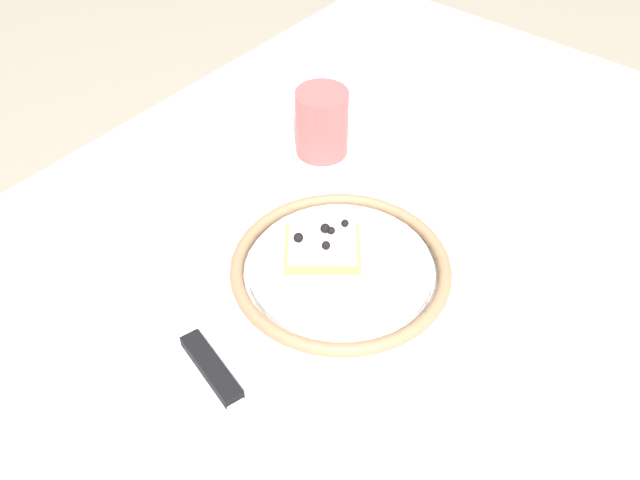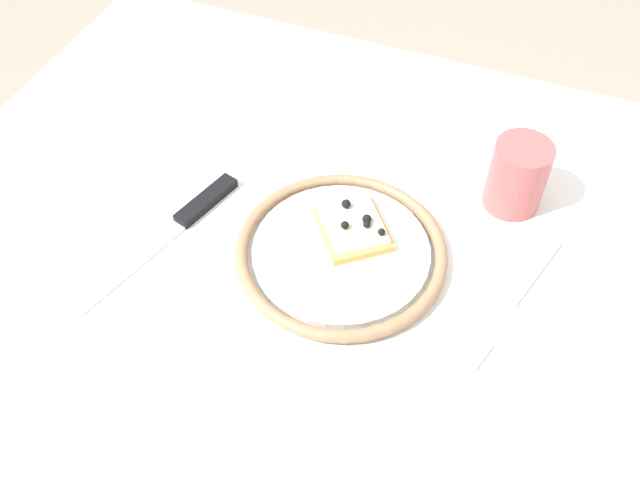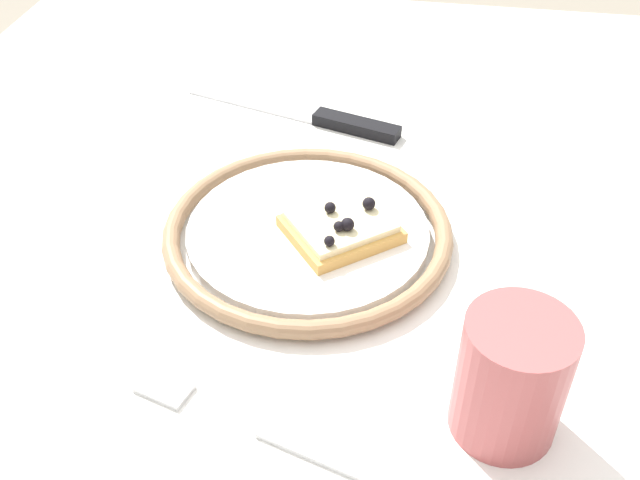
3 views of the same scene
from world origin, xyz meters
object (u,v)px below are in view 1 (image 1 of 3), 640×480
pizza_slice_near (322,246)px  cup (322,123)px  plate (341,268)px  knife (229,392)px  dining_table (378,309)px  fork (429,181)px

pizza_slice_near → cup: cup is taller
plate → pizza_slice_near: size_ratio=2.20×
cup → plate: bearing=44.1°
plate → knife: size_ratio=1.01×
plate → pizza_slice_near: (-0.00, -0.03, 0.01)m
cup → dining_table: bearing=57.2°
pizza_slice_near → fork: size_ratio=0.55×
knife → cup: size_ratio=2.67×
pizza_slice_near → dining_table: bearing=128.0°
dining_table → pizza_slice_near: bearing=-52.0°
fork → cup: size_ratio=2.24×
dining_table → knife: 0.25m
pizza_slice_near → knife: pizza_slice_near is taller
knife → fork: 0.38m
knife → pizza_slice_near: bearing=-167.4°
dining_table → fork: fork is taller
dining_table → plate: 0.10m
pizza_slice_near → fork: (-0.19, 0.02, -0.02)m
dining_table → cup: 0.25m
knife → cup: bearing=-154.1°
dining_table → cup: cup is taller
dining_table → fork: size_ratio=5.75×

